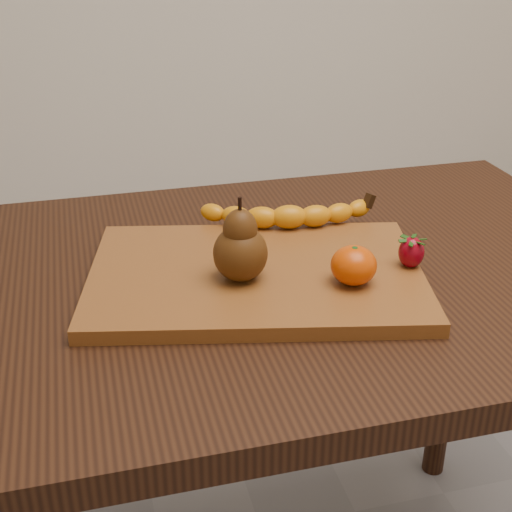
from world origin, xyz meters
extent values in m
cube|color=black|center=(0.00, 0.00, 0.74)|extent=(1.00, 0.70, 0.04)
cylinder|color=black|center=(-0.45, 0.30, 0.36)|extent=(0.05, 0.05, 0.72)
cylinder|color=black|center=(0.45, 0.30, 0.36)|extent=(0.05, 0.05, 0.72)
cube|color=brown|center=(-0.08, -0.03, 0.77)|extent=(0.50, 0.39, 0.02)
ellipsoid|color=#CD4102|center=(0.04, -0.10, 0.81)|extent=(0.08, 0.08, 0.05)
camera|label=1|loc=(-0.29, -0.86, 1.23)|focal=50.00mm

